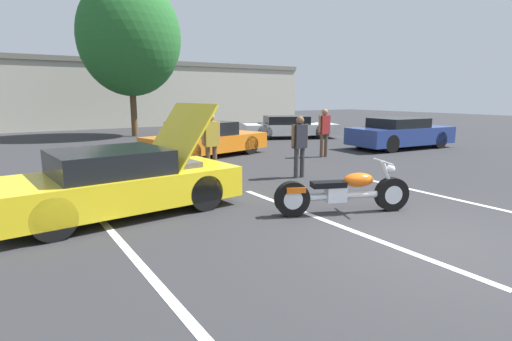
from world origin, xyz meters
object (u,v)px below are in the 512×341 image
at_px(show_car_hood_open, 121,181).
at_px(spectator_by_show_car, 300,142).
at_px(tree_background, 130,37).
at_px(parked_car_mid_row, 289,127).
at_px(parked_car_left_row, 205,140).
at_px(parked_car_right_row, 400,133).
at_px(spectator_midground, 211,139).
at_px(spectator_near_motorcycle, 324,129).
at_px(motorcycle, 343,192).

relative_size(show_car_hood_open, spectator_by_show_car, 2.69).
distance_m(tree_background, parked_car_mid_row, 9.18).
distance_m(parked_car_mid_row, spectator_by_show_car, 9.78).
xyz_separation_m(parked_car_left_row, parked_car_right_row, (7.51, -2.40, 0.02)).
relative_size(parked_car_mid_row, spectator_midground, 2.92).
bearing_deg(tree_background, spectator_near_motorcycle, -72.38).
distance_m(spectator_by_show_car, spectator_midground, 2.29).
distance_m(parked_car_left_row, parked_car_right_row, 7.88).
distance_m(spectator_near_motorcycle, spectator_midground, 4.95).
relative_size(motorcycle, parked_car_right_row, 0.54).
distance_m(parked_car_mid_row, spectator_near_motorcycle, 6.29).
height_order(tree_background, parked_car_left_row, tree_background).
relative_size(parked_car_left_row, spectator_near_motorcycle, 2.80).
bearing_deg(spectator_near_motorcycle, spectator_by_show_car, -142.20).
xyz_separation_m(show_car_hood_open, spectator_midground, (2.82, 1.99, 0.41)).
bearing_deg(spectator_near_motorcycle, spectator_midground, -168.22).
bearing_deg(spectator_by_show_car, parked_car_right_row, 18.30).
relative_size(tree_background, spectator_by_show_car, 4.95).
relative_size(motorcycle, spectator_by_show_car, 1.51).
height_order(show_car_hood_open, spectator_near_motorcycle, show_car_hood_open).
distance_m(motorcycle, show_car_hood_open, 4.02).
bearing_deg(spectator_near_motorcycle, parked_car_mid_row, 63.38).
bearing_deg(show_car_hood_open, parked_car_mid_row, 34.50).
bearing_deg(spectator_midground, spectator_by_show_car, -34.00).
height_order(show_car_hood_open, parked_car_left_row, show_car_hood_open).
relative_size(parked_car_right_row, spectator_midground, 2.67).
distance_m(parked_car_right_row, spectator_by_show_car, 7.51).
distance_m(parked_car_right_row, spectator_midground, 9.09).
bearing_deg(show_car_hood_open, spectator_by_show_car, 3.71).
relative_size(spectator_near_motorcycle, spectator_midground, 0.99).
distance_m(show_car_hood_open, spectator_near_motorcycle, 8.24).
relative_size(tree_background, parked_car_right_row, 1.76).
height_order(tree_background, spectator_by_show_car, tree_background).
bearing_deg(parked_car_right_row, spectator_by_show_car, -156.95).
height_order(parked_car_right_row, spectator_near_motorcycle, spectator_near_motorcycle).
relative_size(tree_background, spectator_midground, 4.69).
distance_m(parked_car_left_row, spectator_midground, 3.81).
height_order(tree_background, show_car_hood_open, tree_background).
height_order(tree_background, parked_car_right_row, tree_background).
bearing_deg(motorcycle, spectator_midground, 119.75).
bearing_deg(parked_car_left_row, spectator_near_motorcycle, -50.04).
relative_size(show_car_hood_open, spectator_near_motorcycle, 2.59).
height_order(motorcycle, show_car_hood_open, show_car_hood_open).
height_order(parked_car_mid_row, spectator_midground, spectator_midground).
height_order(tree_background, motorcycle, tree_background).
height_order(motorcycle, spectator_midground, spectator_midground).
xyz_separation_m(show_car_hood_open, parked_car_mid_row, (10.48, 8.61, -0.04)).
relative_size(parked_car_left_row, parked_car_right_row, 1.03).
bearing_deg(parked_car_left_row, spectator_by_show_car, -98.97).
bearing_deg(tree_background, show_car_hood_open, -107.27).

